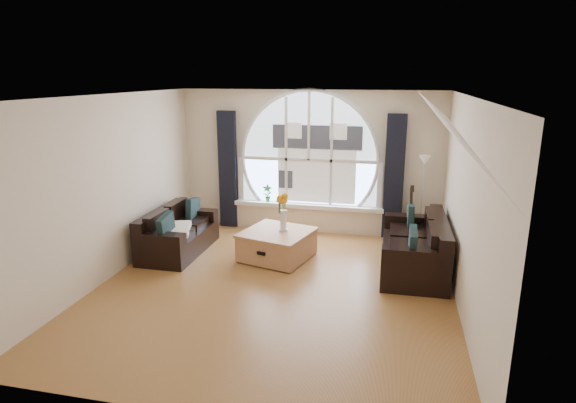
% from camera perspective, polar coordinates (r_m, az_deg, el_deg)
% --- Properties ---
extents(ground, '(5.00, 5.50, 0.01)m').
position_cam_1_polar(ground, '(6.99, -1.63, -10.23)').
color(ground, brown).
rests_on(ground, ground).
extents(ceiling, '(5.00, 5.50, 0.01)m').
position_cam_1_polar(ceiling, '(6.33, -1.82, 12.48)').
color(ceiling, silver).
rests_on(ceiling, ground).
extents(wall_back, '(5.00, 0.01, 2.70)m').
position_cam_1_polar(wall_back, '(9.16, 2.53, 4.73)').
color(wall_back, beige).
rests_on(wall_back, ground).
extents(wall_front, '(5.00, 0.01, 2.70)m').
position_cam_1_polar(wall_front, '(4.06, -11.44, -8.92)').
color(wall_front, beige).
rests_on(wall_front, ground).
extents(wall_left, '(0.01, 5.50, 2.70)m').
position_cam_1_polar(wall_left, '(7.53, -20.49, 1.55)').
color(wall_left, beige).
rests_on(wall_left, ground).
extents(wall_right, '(0.01, 5.50, 2.70)m').
position_cam_1_polar(wall_right, '(6.41, 20.50, -0.69)').
color(wall_right, beige).
rests_on(wall_right, ground).
extents(attic_slope, '(0.92, 5.50, 0.72)m').
position_cam_1_polar(attic_slope, '(6.19, 18.58, 8.41)').
color(attic_slope, silver).
rests_on(attic_slope, ground).
extents(arched_window, '(2.60, 0.06, 2.15)m').
position_cam_1_polar(arched_window, '(9.09, 2.52, 6.41)').
color(arched_window, silver).
rests_on(arched_window, wall_back).
extents(window_sill, '(2.90, 0.22, 0.08)m').
position_cam_1_polar(window_sill, '(9.25, 2.36, -0.50)').
color(window_sill, white).
rests_on(window_sill, wall_back).
extents(window_frame, '(2.76, 0.08, 2.15)m').
position_cam_1_polar(window_frame, '(9.06, 2.48, 6.38)').
color(window_frame, white).
rests_on(window_frame, wall_back).
extents(neighbor_house, '(1.70, 0.02, 1.50)m').
position_cam_1_polar(neighbor_house, '(9.07, 3.43, 5.58)').
color(neighbor_house, silver).
rests_on(neighbor_house, wall_back).
extents(curtain_left, '(0.35, 0.12, 2.30)m').
position_cam_1_polar(curtain_left, '(9.49, -7.19, 3.76)').
color(curtain_left, black).
rests_on(curtain_left, ground).
extents(curtain_right, '(0.35, 0.12, 2.30)m').
position_cam_1_polar(curtain_right, '(8.94, 12.53, 2.83)').
color(curtain_right, black).
rests_on(curtain_right, ground).
extents(sofa_left, '(0.83, 1.66, 0.74)m').
position_cam_1_polar(sofa_left, '(8.39, -12.94, -3.29)').
color(sofa_left, black).
rests_on(sofa_left, ground).
extents(sofa_right, '(0.96, 1.90, 0.84)m').
position_cam_1_polar(sofa_right, '(7.68, 14.77, -5.13)').
color(sofa_right, black).
rests_on(sofa_right, ground).
extents(coffee_chest, '(1.28, 1.28, 0.51)m').
position_cam_1_polar(coffee_chest, '(7.95, -1.30, -5.05)').
color(coffee_chest, '#AA754E').
rests_on(coffee_chest, ground).
extents(throw_blanket, '(0.69, 0.69, 0.10)m').
position_cam_1_polar(throw_blanket, '(8.09, -13.60, -3.27)').
color(throw_blanket, silver).
rests_on(throw_blanket, sofa_left).
extents(vase_flowers, '(0.24, 0.24, 0.70)m').
position_cam_1_polar(vase_flowers, '(7.80, -0.57, -0.76)').
color(vase_flowers, white).
rests_on(vase_flowers, coffee_chest).
extents(floor_lamp, '(0.24, 0.24, 1.60)m').
position_cam_1_polar(floor_lamp, '(8.85, 15.66, 0.18)').
color(floor_lamp, '#B2B2B2').
rests_on(floor_lamp, ground).
extents(guitar, '(0.40, 0.30, 1.06)m').
position_cam_1_polar(guitar, '(9.01, 14.39, -1.26)').
color(guitar, olive).
rests_on(guitar, ground).
extents(potted_plant, '(0.20, 0.17, 0.33)m').
position_cam_1_polar(potted_plant, '(9.37, -2.46, 1.00)').
color(potted_plant, '#1E6023').
rests_on(potted_plant, window_sill).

